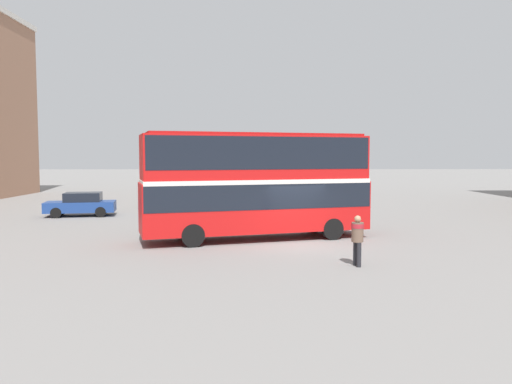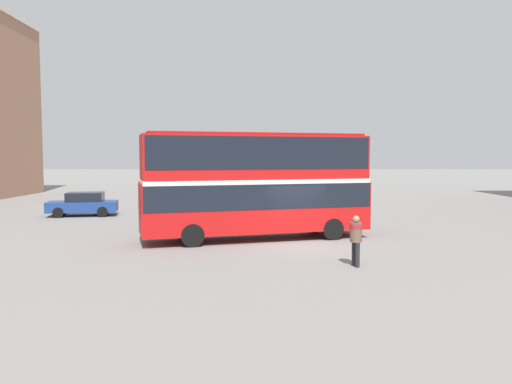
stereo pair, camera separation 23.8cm
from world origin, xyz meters
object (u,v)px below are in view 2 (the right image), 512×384
(pedestrian_foreground, at_px, (356,235))
(parked_car_kerb_near, at_px, (246,204))
(double_decker_bus, at_px, (256,179))
(parked_car_kerb_far, at_px, (172,197))
(parked_car_side_street, at_px, (83,204))

(pedestrian_foreground, distance_m, parked_car_kerb_near, 15.06)
(double_decker_bus, distance_m, parked_car_kerb_far, 15.81)
(parked_car_side_street, bearing_deg, double_decker_bus, 131.13)
(pedestrian_foreground, relative_size, parked_car_kerb_near, 0.45)
(double_decker_bus, height_order, parked_car_kerb_near, double_decker_bus)
(double_decker_bus, height_order, pedestrian_foreground, double_decker_bus)
(double_decker_bus, bearing_deg, parked_car_side_street, 124.70)
(pedestrian_foreground, height_order, parked_car_kerb_near, pedestrian_foreground)
(parked_car_kerb_near, distance_m, parked_car_kerb_far, 7.83)
(parked_car_kerb_far, bearing_deg, parked_car_kerb_near, -51.60)
(parked_car_kerb_far, relative_size, parked_car_side_street, 1.07)
(double_decker_bus, bearing_deg, parked_car_kerb_far, 97.15)
(parked_car_side_street, bearing_deg, parked_car_kerb_far, -140.60)
(pedestrian_foreground, xyz_separation_m, parked_car_kerb_near, (-4.02, 14.51, -0.32))
(parked_car_kerb_far, bearing_deg, pedestrian_foreground, -71.07)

